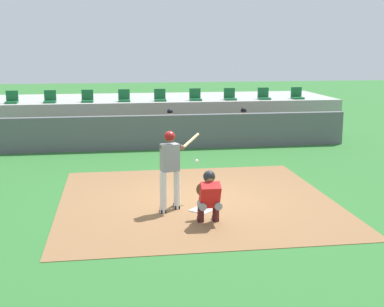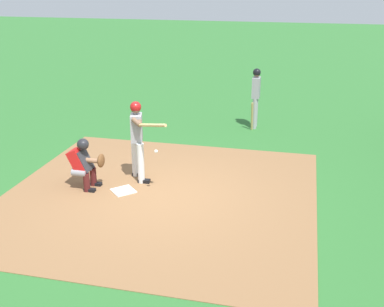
{
  "view_description": "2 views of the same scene",
  "coord_description": "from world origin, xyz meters",
  "px_view_note": "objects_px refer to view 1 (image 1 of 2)",
  "views": [
    {
      "loc": [
        -1.89,
        -11.84,
        3.63
      ],
      "look_at": [
        0.0,
        0.7,
        1.0
      ],
      "focal_mm": 49.21,
      "sensor_mm": 36.0,
      "label": 1
    },
    {
      "loc": [
        8.67,
        2.76,
        4.33
      ],
      "look_at": [
        0.0,
        0.7,
        1.0
      ],
      "focal_mm": 44.86,
      "sensor_mm": 36.0,
      "label": 2
    }
  ],
  "objects_px": {
    "dugout_player_1": "(244,124)",
    "stadium_seat_5": "(195,97)",
    "home_plate": "(202,210)",
    "stadium_seat_1": "(50,99)",
    "stadium_seat_7": "(264,96)",
    "stadium_seat_0": "(12,100)",
    "stadium_seat_2": "(87,99)",
    "stadium_seat_3": "(124,98)",
    "stadium_seat_6": "(230,97)",
    "stadium_seat_8": "(297,96)",
    "batter_at_plate": "(171,165)",
    "dugout_player_0": "(170,126)",
    "stadium_seat_4": "(160,98)",
    "catcher_crouched": "(209,195)"
  },
  "relations": [
    {
      "from": "stadium_seat_0",
      "to": "stadium_seat_2",
      "type": "distance_m",
      "value": 2.89
    },
    {
      "from": "dugout_player_0",
      "to": "stadium_seat_6",
      "type": "xyz_separation_m",
      "value": [
        2.7,
        2.03,
        0.86
      ]
    },
    {
      "from": "batter_at_plate",
      "to": "dugout_player_1",
      "type": "distance_m",
      "value": 8.83
    },
    {
      "from": "stadium_seat_3",
      "to": "stadium_seat_6",
      "type": "distance_m",
      "value": 4.33
    },
    {
      "from": "batter_at_plate",
      "to": "stadium_seat_5",
      "type": "bearing_deg",
      "value": 78.08
    },
    {
      "from": "stadium_seat_2",
      "to": "stadium_seat_0",
      "type": "bearing_deg",
      "value": 180.0
    },
    {
      "from": "home_plate",
      "to": "stadium_seat_4",
      "type": "relative_size",
      "value": 0.92
    },
    {
      "from": "dugout_player_1",
      "to": "stadium_seat_5",
      "type": "bearing_deg",
      "value": 127.33
    },
    {
      "from": "dugout_player_1",
      "to": "batter_at_plate",
      "type": "bearing_deg",
      "value": -114.6
    },
    {
      "from": "batter_at_plate",
      "to": "dugout_player_1",
      "type": "relative_size",
      "value": 1.39
    },
    {
      "from": "stadium_seat_4",
      "to": "stadium_seat_5",
      "type": "height_order",
      "value": "same"
    },
    {
      "from": "dugout_player_1",
      "to": "stadium_seat_1",
      "type": "xyz_separation_m",
      "value": [
        -7.33,
        2.03,
        0.86
      ]
    },
    {
      "from": "stadium_seat_8",
      "to": "home_plate",
      "type": "bearing_deg",
      "value": -119.58
    },
    {
      "from": "stadium_seat_4",
      "to": "stadium_seat_8",
      "type": "bearing_deg",
      "value": 0.0
    },
    {
      "from": "stadium_seat_7",
      "to": "stadium_seat_8",
      "type": "height_order",
      "value": "same"
    },
    {
      "from": "stadium_seat_2",
      "to": "dugout_player_1",
      "type": "bearing_deg",
      "value": -19.07
    },
    {
      "from": "stadium_seat_2",
      "to": "batter_at_plate",
      "type": "bearing_deg",
      "value": -77.61
    },
    {
      "from": "stadium_seat_2",
      "to": "stadium_seat_5",
      "type": "xyz_separation_m",
      "value": [
        4.33,
        0.0,
        0.0
      ]
    },
    {
      "from": "dugout_player_1",
      "to": "stadium_seat_0",
      "type": "distance_m",
      "value": 9.05
    },
    {
      "from": "stadium_seat_7",
      "to": "stadium_seat_0",
      "type": "bearing_deg",
      "value": 180.0
    },
    {
      "from": "stadium_seat_3",
      "to": "stadium_seat_5",
      "type": "distance_m",
      "value": 2.89
    },
    {
      "from": "stadium_seat_8",
      "to": "stadium_seat_6",
      "type": "bearing_deg",
      "value": 180.0
    },
    {
      "from": "dugout_player_1",
      "to": "stadium_seat_5",
      "type": "distance_m",
      "value": 2.7
    },
    {
      "from": "catcher_crouched",
      "to": "dugout_player_1",
      "type": "relative_size",
      "value": 1.51
    },
    {
      "from": "dugout_player_1",
      "to": "stadium_seat_1",
      "type": "distance_m",
      "value": 7.66
    },
    {
      "from": "home_plate",
      "to": "stadium_seat_1",
      "type": "relative_size",
      "value": 0.92
    },
    {
      "from": "home_plate",
      "to": "stadium_seat_1",
      "type": "xyz_separation_m",
      "value": [
        -4.33,
        10.18,
        1.51
      ]
    },
    {
      "from": "dugout_player_1",
      "to": "stadium_seat_4",
      "type": "xyz_separation_m",
      "value": [
        -3.0,
        2.03,
        0.86
      ]
    },
    {
      "from": "stadium_seat_5",
      "to": "stadium_seat_6",
      "type": "relative_size",
      "value": 1.0
    },
    {
      "from": "batter_at_plate",
      "to": "stadium_seat_2",
      "type": "xyz_separation_m",
      "value": [
        -2.21,
        10.06,
        0.5
      ]
    },
    {
      "from": "batter_at_plate",
      "to": "stadium_seat_0",
      "type": "height_order",
      "value": "stadium_seat_0"
    },
    {
      "from": "dugout_player_1",
      "to": "stadium_seat_6",
      "type": "xyz_separation_m",
      "value": [
        -0.11,
        2.03,
        0.86
      ]
    },
    {
      "from": "batter_at_plate",
      "to": "stadium_seat_5",
      "type": "height_order",
      "value": "stadium_seat_5"
    },
    {
      "from": "catcher_crouched",
      "to": "stadium_seat_1",
      "type": "height_order",
      "value": "stadium_seat_1"
    },
    {
      "from": "catcher_crouched",
      "to": "stadium_seat_5",
      "type": "bearing_deg",
      "value": 82.51
    },
    {
      "from": "stadium_seat_1",
      "to": "stadium_seat_8",
      "type": "xyz_separation_m",
      "value": [
        10.11,
        0.0,
        0.0
      ]
    },
    {
      "from": "stadium_seat_6",
      "to": "dugout_player_1",
      "type": "bearing_deg",
      "value": -86.99
    },
    {
      "from": "dugout_player_0",
      "to": "stadium_seat_8",
      "type": "relative_size",
      "value": 2.71
    },
    {
      "from": "stadium_seat_3",
      "to": "stadium_seat_7",
      "type": "bearing_deg",
      "value": 0.0
    },
    {
      "from": "stadium_seat_7",
      "to": "stadium_seat_2",
      "type": "bearing_deg",
      "value": 180.0
    },
    {
      "from": "batter_at_plate",
      "to": "stadium_seat_5",
      "type": "distance_m",
      "value": 10.29
    },
    {
      "from": "home_plate",
      "to": "stadium_seat_8",
      "type": "distance_m",
      "value": 11.8
    },
    {
      "from": "stadium_seat_1",
      "to": "stadium_seat_5",
      "type": "relative_size",
      "value": 1.0
    },
    {
      "from": "home_plate",
      "to": "stadium_seat_1",
      "type": "distance_m",
      "value": 11.17
    },
    {
      "from": "catcher_crouched",
      "to": "dugout_player_1",
      "type": "distance_m",
      "value": 9.47
    },
    {
      "from": "batter_at_plate",
      "to": "stadium_seat_2",
      "type": "relative_size",
      "value": 3.76
    },
    {
      "from": "dugout_player_0",
      "to": "stadium_seat_4",
      "type": "bearing_deg",
      "value": 95.33
    },
    {
      "from": "dugout_player_0",
      "to": "stadium_seat_1",
      "type": "xyz_separation_m",
      "value": [
        -4.52,
        2.03,
        0.86
      ]
    },
    {
      "from": "batter_at_plate",
      "to": "dugout_player_0",
      "type": "relative_size",
      "value": 1.39
    },
    {
      "from": "dugout_player_0",
      "to": "stadium_seat_7",
      "type": "xyz_separation_m",
      "value": [
        4.14,
        2.03,
        0.86
      ]
    }
  ]
}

